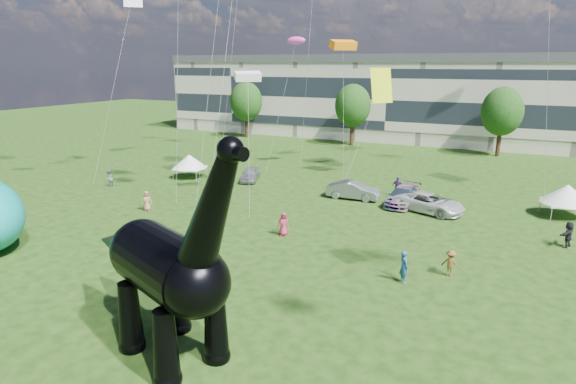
% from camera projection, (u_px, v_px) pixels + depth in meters
% --- Properties ---
extents(ground, '(220.00, 220.00, 0.00)m').
position_uv_depth(ground, '(220.00, 352.00, 20.32)').
color(ground, '#16330C').
rests_on(ground, ground).
extents(terrace_row, '(78.00, 11.00, 12.00)m').
position_uv_depth(terrace_row, '(395.00, 101.00, 76.01)').
color(terrace_row, beige).
rests_on(terrace_row, ground).
extents(tree_far_left, '(5.20, 5.20, 9.44)m').
position_uv_depth(tree_far_left, '(246.00, 98.00, 77.37)').
color(tree_far_left, '#382314').
rests_on(tree_far_left, ground).
extents(tree_mid_left, '(5.20, 5.20, 9.44)m').
position_uv_depth(tree_mid_left, '(353.00, 102.00, 69.79)').
color(tree_mid_left, '#382314').
rests_on(tree_mid_left, ground).
extents(tree_mid_right, '(5.20, 5.20, 9.44)m').
position_uv_depth(tree_mid_right, '(503.00, 108.00, 61.37)').
color(tree_mid_right, '#382314').
rests_on(tree_mid_right, ground).
extents(dinosaur_sculpture, '(12.05, 6.30, 10.08)m').
position_uv_depth(dinosaur_sculpture, '(162.00, 266.00, 19.61)').
color(dinosaur_sculpture, black).
rests_on(dinosaur_sculpture, ground).
extents(car_silver, '(2.94, 4.42, 1.40)m').
position_uv_depth(car_silver, '(250.00, 174.00, 49.65)').
color(car_silver, silver).
rests_on(car_silver, ground).
extents(car_grey, '(4.80, 1.89, 1.56)m').
position_uv_depth(car_grey, '(353.00, 190.00, 43.02)').
color(car_grey, gray).
rests_on(car_grey, ground).
extents(car_white, '(6.20, 4.25, 1.58)m').
position_uv_depth(car_white, '(429.00, 203.00, 39.20)').
color(car_white, silver).
rests_on(car_white, ground).
extents(car_dark, '(2.42, 5.38, 1.53)m').
position_uv_depth(car_dark, '(403.00, 196.00, 41.27)').
color(car_dark, '#595960').
rests_on(car_dark, ground).
extents(gazebo_near, '(4.62, 4.62, 2.63)m').
position_uv_depth(gazebo_near, '(567.00, 194.00, 37.73)').
color(gazebo_near, white).
rests_on(gazebo_near, ground).
extents(gazebo_left, '(4.23, 4.23, 2.50)m').
position_uv_depth(gazebo_left, '(189.00, 162.00, 50.69)').
color(gazebo_left, white).
rests_on(gazebo_left, ground).
extents(visitors, '(46.94, 44.03, 1.87)m').
position_uv_depth(visitors, '(333.00, 220.00, 34.66)').
color(visitors, '#AD7656').
rests_on(visitors, ground).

